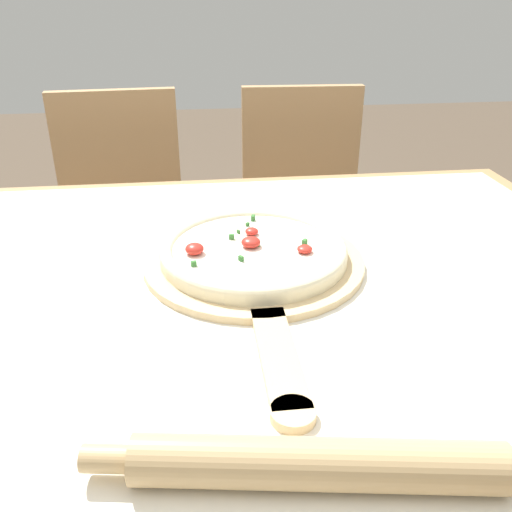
% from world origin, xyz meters
% --- Properties ---
extents(dining_table, '(1.32, 1.00, 0.76)m').
position_xyz_m(dining_table, '(0.00, 0.00, 0.66)').
color(dining_table, '#A87F51').
rests_on(dining_table, ground_plane).
extents(towel_cloth, '(1.24, 0.92, 0.00)m').
position_xyz_m(towel_cloth, '(0.00, 0.00, 0.77)').
color(towel_cloth, white).
rests_on(towel_cloth, dining_table).
extents(pizza_peel, '(0.35, 0.55, 0.01)m').
position_xyz_m(pizza_peel, '(0.02, 0.03, 0.77)').
color(pizza_peel, '#D6B784').
rests_on(pizza_peel, towel_cloth).
extents(pizza, '(0.30, 0.30, 0.04)m').
position_xyz_m(pizza, '(0.02, 0.05, 0.79)').
color(pizza, beige).
rests_on(pizza, pizza_peel).
extents(rolling_pin, '(0.43, 0.10, 0.05)m').
position_xyz_m(rolling_pin, '(0.03, -0.38, 0.79)').
color(rolling_pin, tan).
rests_on(rolling_pin, towel_cloth).
extents(chair_left, '(0.43, 0.43, 0.89)m').
position_xyz_m(chair_left, '(-0.29, 0.89, 0.52)').
color(chair_left, tan).
rests_on(chair_left, ground_plane).
extents(chair_right, '(0.42, 0.42, 0.89)m').
position_xyz_m(chair_right, '(0.28, 0.89, 0.52)').
color(chair_right, tan).
rests_on(chair_right, ground_plane).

